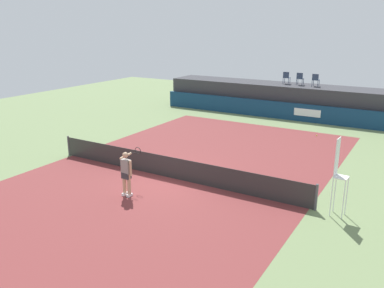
% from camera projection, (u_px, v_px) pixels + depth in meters
% --- Properties ---
extents(ground_plane, '(48.00, 48.00, 0.00)m').
position_uv_depth(ground_plane, '(204.00, 159.00, 19.83)').
color(ground_plane, '#6B7F51').
extents(court_inner, '(12.00, 22.00, 0.00)m').
position_uv_depth(court_inner, '(171.00, 178.00, 17.36)').
color(court_inner, maroon).
rests_on(court_inner, ground).
extents(sponsor_wall, '(18.00, 0.22, 1.20)m').
position_uv_depth(sponsor_wall, '(277.00, 110.00, 28.30)').
color(sponsor_wall, navy).
rests_on(sponsor_wall, ground).
extents(spectator_platform, '(18.00, 2.80, 2.20)m').
position_uv_depth(spectator_platform, '(285.00, 99.00, 29.64)').
color(spectator_platform, '#38383D').
rests_on(spectator_platform, ground).
extents(spectator_chair_far_left, '(0.45, 0.45, 0.89)m').
position_uv_depth(spectator_chair_far_left, '(286.00, 77.00, 29.35)').
color(spectator_chair_far_left, '#2D3D56').
rests_on(spectator_chair_far_left, spectator_platform).
extents(spectator_chair_left, '(0.45, 0.45, 0.89)m').
position_uv_depth(spectator_chair_left, '(300.00, 78.00, 28.78)').
color(spectator_chair_left, '#2D3D56').
rests_on(spectator_chair_left, spectator_platform).
extents(spectator_chair_center, '(0.44, 0.44, 0.89)m').
position_uv_depth(spectator_chair_center, '(316.00, 79.00, 28.12)').
color(spectator_chair_center, '#2D3D56').
rests_on(spectator_chair_center, spectator_platform).
extents(umpire_chair, '(0.47, 0.47, 2.76)m').
position_uv_depth(umpire_chair, '(338.00, 172.00, 13.55)').
color(umpire_chair, white).
rests_on(umpire_chair, ground).
extents(tennis_net, '(12.40, 0.02, 0.95)m').
position_uv_depth(tennis_net, '(171.00, 167.00, 17.22)').
color(tennis_net, '#2D2D2D').
rests_on(tennis_net, ground).
extents(net_post_near, '(0.10, 0.10, 1.00)m').
position_uv_depth(net_post_near, '(69.00, 146.00, 20.26)').
color(net_post_near, '#4C4C51').
rests_on(net_post_near, ground).
extents(net_post_far, '(0.10, 0.10, 1.00)m').
position_uv_depth(net_post_far, '(316.00, 197.00, 14.17)').
color(net_post_far, '#4C4C51').
rests_on(net_post_far, ground).
extents(tennis_player, '(0.64, 1.15, 1.77)m').
position_uv_depth(tennis_player, '(127.00, 172.00, 15.29)').
color(tennis_player, white).
rests_on(tennis_player, court_inner).
extents(tennis_ball, '(0.07, 0.07, 0.07)m').
position_uv_depth(tennis_ball, '(316.00, 135.00, 23.91)').
color(tennis_ball, '#D8EA33').
rests_on(tennis_ball, court_inner).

